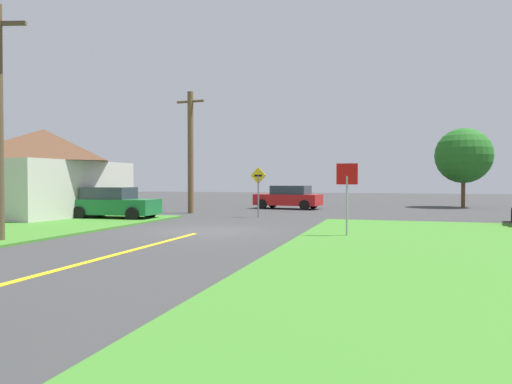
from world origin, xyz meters
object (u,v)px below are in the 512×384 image
Objects in this scene: stop_sign at (347,186)px; direction_sign at (258,186)px; parked_car_near_building at (114,203)px; oak_tree_left at (464,156)px; barn at (44,173)px; utility_pole_mid at (191,151)px; car_approaching_junction at (289,197)px.

direction_sign is at bearing -54.39° from stop_sign.
parked_car_near_building is (-12.07, 4.43, -0.96)m from stop_sign.
oak_tree_left is (11.84, 13.20, 2.14)m from direction_sign.
direction_sign is 0.34× the size of barn.
parked_car_near_building is 7.49m from direction_sign.
parked_car_near_building is at bearing -154.17° from direction_sign.
utility_pole_mid is (1.88, 5.17, 2.93)m from parked_car_near_building.
utility_pole_mid is 0.92× the size of barn.
car_approaching_junction is at bearing 57.21° from parked_car_near_building.
direction_sign reaches higher than stop_sign.
car_approaching_junction is 7.90m from direction_sign.
parked_car_near_building is 24.96m from oak_tree_left.
direction_sign is 11.61m from barn.
parked_car_near_building is at bearing -19.55° from stop_sign.
utility_pole_mid is at bearing 37.27° from barn.
oak_tree_left is (11.93, 5.34, 2.99)m from car_approaching_junction.
oak_tree_left reaches higher than barn.
direction_sign reaches higher than car_approaching_junction.
stop_sign is at bearing -15.92° from barn.
oak_tree_left is at bearing 34.10° from utility_pole_mid.
parked_car_near_building is at bearing -110.03° from utility_pole_mid.
car_approaching_junction is 12.91m from parked_car_near_building.
stop_sign is 12.89m from parked_car_near_building.
stop_sign is at bearing -22.17° from parked_car_near_building.
car_approaching_junction and parked_car_near_building have the same top height.
barn is at bearing 52.32° from car_approaching_junction.
stop_sign is 0.58× the size of parked_car_near_building.
oak_tree_left reaches higher than car_approaching_junction.
utility_pole_mid reaches higher than direction_sign.
stop_sign is 0.32× the size of barn.
direction_sign is at bearing -131.89° from oak_tree_left.
parked_car_near_building is at bearing 67.39° from car_approaching_junction.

